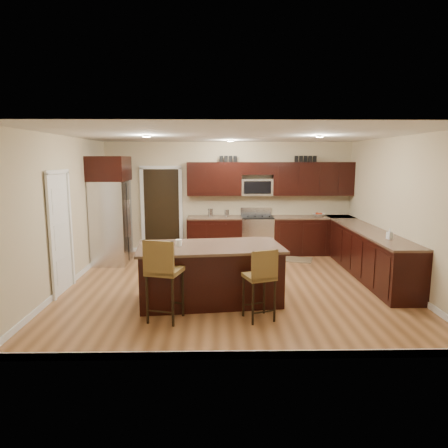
{
  "coord_description": "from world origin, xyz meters",
  "views": [
    {
      "loc": [
        -0.3,
        -7.05,
        2.29
      ],
      "look_at": [
        -0.16,
        0.4,
        1.08
      ],
      "focal_mm": 32.0,
      "sensor_mm": 36.0,
      "label": 1
    }
  ],
  "objects_px": {
    "range": "(257,235)",
    "stool_right": "(261,276)",
    "refrigerator": "(111,209)",
    "stool_left": "(163,271)",
    "island": "(210,275)"
  },
  "relations": [
    {
      "from": "range",
      "to": "stool_right",
      "type": "bearing_deg",
      "value": -94.97
    },
    {
      "from": "refrigerator",
      "to": "stool_left",
      "type": "bearing_deg",
      "value": -64.74
    },
    {
      "from": "stool_left",
      "to": "range",
      "type": "bearing_deg",
      "value": 83.21
    },
    {
      "from": "range",
      "to": "stool_left",
      "type": "bearing_deg",
      "value": -112.98
    },
    {
      "from": "range",
      "to": "stool_left",
      "type": "relative_size",
      "value": 0.92
    },
    {
      "from": "range",
      "to": "stool_left",
      "type": "xyz_separation_m",
      "value": [
        -1.74,
        -4.09,
        0.28
      ]
    },
    {
      "from": "range",
      "to": "refrigerator",
      "type": "relative_size",
      "value": 0.47
    },
    {
      "from": "island",
      "to": "refrigerator",
      "type": "xyz_separation_m",
      "value": [
        -2.21,
        2.47,
        0.78
      ]
    },
    {
      "from": "island",
      "to": "range",
      "type": "bearing_deg",
      "value": 64.89
    },
    {
      "from": "stool_left",
      "to": "island",
      "type": "bearing_deg",
      "value": 68.81
    },
    {
      "from": "range",
      "to": "stool_left",
      "type": "height_order",
      "value": "stool_left"
    },
    {
      "from": "stool_left",
      "to": "refrigerator",
      "type": "relative_size",
      "value": 0.51
    },
    {
      "from": "island",
      "to": "stool_right",
      "type": "distance_m",
      "value": 1.14
    },
    {
      "from": "stool_left",
      "to": "stool_right",
      "type": "bearing_deg",
      "value": 16.58
    },
    {
      "from": "range",
      "to": "island",
      "type": "bearing_deg",
      "value": -108.53
    }
  ]
}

